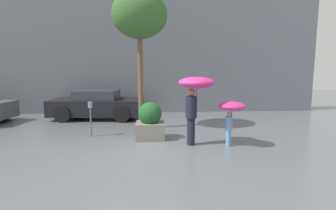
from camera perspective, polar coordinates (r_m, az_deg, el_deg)
ground_plane at (r=7.37m, az=-6.29°, el=-9.93°), size 40.00×40.00×0.00m
building_facade at (r=13.53m, az=-5.46°, el=11.09°), size 18.00×0.30×6.00m
planter_box at (r=8.46m, az=-3.93°, el=-3.67°), size 0.90×0.82×1.20m
person_adult at (r=7.61m, az=5.95°, el=3.03°), size 1.05×1.05×2.02m
person_child at (r=7.71m, az=13.65°, el=-0.96°), size 0.78×0.78×1.32m
parked_car_near at (r=12.30m, az=-15.08°, el=0.03°), size 4.15×2.28×1.28m
street_tree at (r=9.93m, az=-6.20°, el=18.75°), size 2.00×2.00×5.02m
parking_meter at (r=9.05m, az=-16.53°, el=-1.36°), size 0.14×0.14×1.17m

